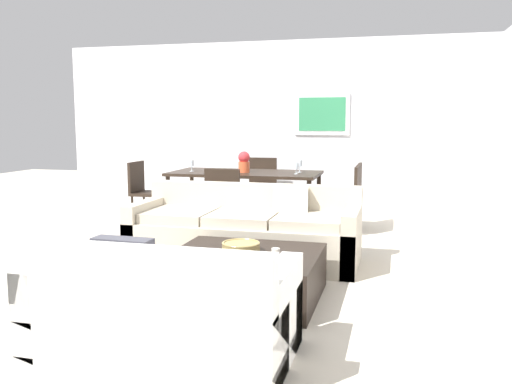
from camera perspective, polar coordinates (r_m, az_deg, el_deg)
ground_plane at (r=5.42m, az=-3.15°, el=-8.07°), size 18.00×18.00×0.00m
back_wall_unit at (r=8.60m, az=6.00°, el=6.81°), size 8.40×0.09×2.70m
sofa_beige at (r=5.63m, az=-1.11°, el=-4.40°), size 2.34×0.90×0.78m
loveseat_white at (r=3.43m, az=-9.69°, el=-12.40°), size 1.54×0.90×0.78m
coffee_table at (r=4.51m, az=-1.18°, el=-8.80°), size 1.21×1.08×0.38m
decorative_bowl at (r=4.52m, az=-1.60°, el=-5.72°), size 0.32×0.32×0.08m
candle_jar at (r=4.36m, az=2.09°, el=-6.35°), size 0.07×0.07×0.06m
dining_table at (r=7.50m, az=-1.15°, el=1.67°), size 2.05×1.00×0.75m
dining_chair_foot at (r=6.67m, az=-3.27°, el=-0.68°), size 0.44×0.44×0.88m
dining_chair_head at (r=8.39m, az=0.54°, el=1.03°), size 0.44×0.44×0.88m
dining_chair_right_near at (r=7.05m, az=9.63°, el=-0.33°), size 0.44×0.44×0.88m
dining_chair_right_far at (r=7.49m, az=9.94°, el=0.13°), size 0.44×0.44×0.88m
dining_chair_left_near at (r=7.83m, az=-11.74°, el=0.40°), size 0.44×0.44×0.88m
wine_glass_left_near at (r=7.61m, az=-6.79°, el=2.98°), size 0.06×0.06×0.16m
wine_glass_right_near at (r=7.20m, az=4.26°, el=2.74°), size 0.06×0.06×0.16m
wine_glass_right_far at (r=7.44m, az=4.61°, el=3.01°), size 0.07×0.07×0.17m
centerpiece_vase at (r=7.43m, az=-1.27°, el=3.21°), size 0.16×0.16×0.29m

